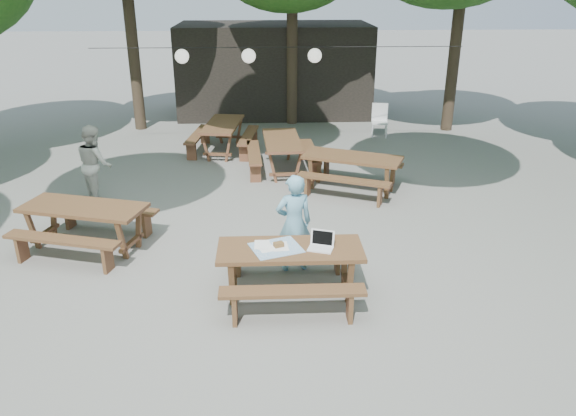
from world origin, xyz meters
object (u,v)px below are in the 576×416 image
(plastic_chair, at_px, (379,127))
(second_person, at_px, (95,164))
(woman, at_px, (294,223))
(picnic_table_nw, at_px, (86,226))
(main_picnic_table, at_px, (290,271))

(plastic_chair, bearing_deg, second_person, -136.38)
(woman, bearing_deg, plastic_chair, -121.92)
(picnic_table_nw, distance_m, second_person, 2.22)
(second_person, relative_size, plastic_chair, 1.72)
(main_picnic_table, distance_m, woman, 0.87)
(picnic_table_nw, bearing_deg, second_person, 116.15)
(woman, distance_m, plastic_chair, 8.12)
(woman, bearing_deg, second_person, -50.40)
(main_picnic_table, distance_m, picnic_table_nw, 3.68)
(main_picnic_table, xyz_separation_m, picnic_table_nw, (-3.29, 1.65, 0.00))
(second_person, height_order, plastic_chair, second_person)
(main_picnic_table, distance_m, second_person, 5.30)
(main_picnic_table, bearing_deg, picnic_table_nw, 153.36)
(picnic_table_nw, distance_m, plastic_chair, 9.14)
(woman, xyz_separation_m, second_person, (-3.77, 3.02, 0.01))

